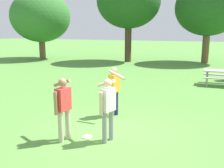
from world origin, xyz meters
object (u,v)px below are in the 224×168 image
tree_tall_left (41,17)px  person_bystander (108,105)px  frisbee (87,137)px  tree_far_right (209,8)px  person_catcher (114,88)px  tree_broad_center (129,1)px  picnic_table_near (221,74)px  person_thrower (63,105)px

tree_tall_left → person_bystander: bearing=-47.9°
person_bystander → frisbee: person_bystander is taller
person_bystander → tree_far_right: tree_far_right is taller
person_catcher → frisbee: bearing=-90.2°
tree_far_right → tree_broad_center: bearing=-165.0°
person_catcher → tree_broad_center: tree_broad_center is taller
tree_broad_center → tree_far_right: size_ratio=1.09×
person_bystander → tree_tall_left: bearing=132.1°
frisbee → tree_tall_left: tree_tall_left is taller
person_catcher → picnic_table_near: person_catcher is taller
person_bystander → person_catcher: bearing=107.2°
person_catcher → tree_broad_center: (-4.50, 14.20, 4.24)m
person_catcher → frisbee: person_catcher is taller
tree_broad_center → person_catcher: bearing=-72.4°
person_thrower → tree_far_right: 18.72m
tree_broad_center → tree_far_right: tree_broad_center is taller
person_thrower → person_catcher: 2.34m
person_thrower → frisbee: 1.13m
person_catcher → person_bystander: 1.99m
person_thrower → person_bystander: size_ratio=1.00×
person_catcher → tree_broad_center: size_ratio=0.22×
person_thrower → person_catcher: same height
person_catcher → picnic_table_near: bearing=64.1°
person_thrower → tree_broad_center: size_ratio=0.22×
tree_tall_left → person_catcher: bearing=-45.3°
tree_tall_left → picnic_table_near: bearing=-21.6°
person_catcher → picnic_table_near: size_ratio=0.93×
tree_far_right → person_thrower: bearing=-97.4°
tree_broad_center → tree_far_right: (6.40, 1.71, -0.60)m
frisbee → tree_broad_center: 17.50m
tree_broad_center → person_bystander: bearing=-72.5°
person_catcher → frisbee: size_ratio=6.32×
person_thrower → person_bystander: 1.13m
person_bystander → tree_broad_center: size_ratio=0.22×
person_thrower → person_bystander: (1.06, 0.40, 0.00)m
frisbee → tree_broad_center: bearing=105.6°
person_catcher → tree_tall_left: 18.53m
tree_far_right → person_catcher: bearing=-96.8°
tree_tall_left → tree_broad_center: bearing=8.2°
person_thrower → tree_tall_left: (-12.39, 15.28, 3.04)m
person_catcher → tree_tall_left: bearing=134.7°
picnic_table_near → tree_far_right: 10.21m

